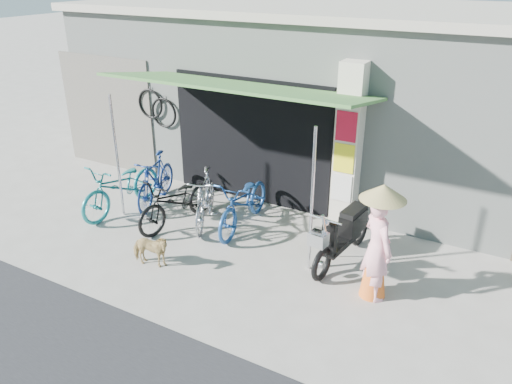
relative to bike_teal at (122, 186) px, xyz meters
The scene contains 13 objects.
ground 3.27m from the bike_teal, 15.94° to the right, with size 80.00×80.00×0.00m, color #AAA399.
bicycle_shop 5.39m from the bike_teal, 53.56° to the left, with size 12.30×5.30×3.66m.
shop_pillar 4.37m from the bike_teal, 21.50° to the left, with size 0.42×0.44×3.00m.
awning 3.06m from the bike_teal, 18.53° to the left, with size 4.60×1.88×2.72m.
neighbour_left 2.66m from the bike_teal, 138.01° to the left, with size 2.60×0.06×2.60m, color #6B665B.
bike_teal is the anchor object (origin of this frame).
bike_blue 0.69m from the bike_teal, 59.61° to the left, with size 0.48×1.70×1.02m, color navy.
bike_black 1.29m from the bike_teal, ahead, with size 0.63×1.82×0.96m, color black.
bike_silver 1.74m from the bike_teal, 11.42° to the left, with size 0.48×1.68×1.01m, color #AEAEB3.
bike_navy 2.48m from the bike_teal, 13.19° to the left, with size 0.67×1.91×1.00m, color #1F4B8E.
street_dog 2.20m from the bike_teal, 36.31° to the right, with size 0.31×0.69×0.58m, color tan.
moped 4.40m from the bike_teal, ahead, with size 0.55×1.84×1.05m.
nun 5.12m from the bike_teal, ahead, with size 0.69×0.67×1.77m.
Camera 1 is at (3.44, -5.55, 4.42)m, focal length 35.00 mm.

